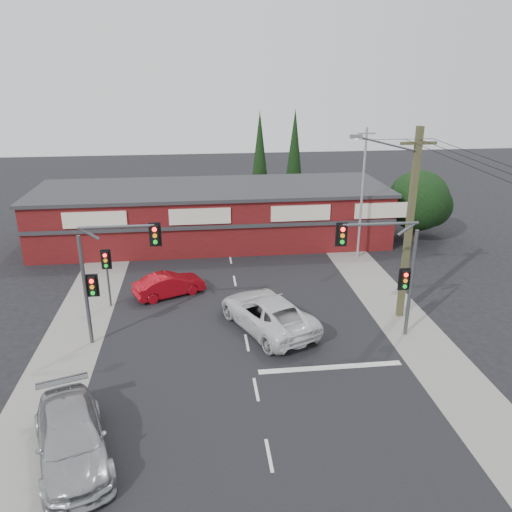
{
  "coord_description": "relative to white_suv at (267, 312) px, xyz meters",
  "views": [
    {
      "loc": [
        -2.06,
        -20.09,
        12.49
      ],
      "look_at": [
        0.68,
        3.0,
        3.78
      ],
      "focal_mm": 35.0,
      "sensor_mm": 36.0,
      "label": 1
    }
  ],
  "objects": [
    {
      "name": "red_sedan",
      "position": [
        -5.18,
        4.58,
        -0.19
      ],
      "size": [
        4.34,
        2.98,
        1.36
      ],
      "primitive_type": "imported",
      "rotation": [
        0.0,
        0.0,
        1.99
      ],
      "color": "maroon",
      "rests_on": "ground"
    },
    {
      "name": "white_suv",
      "position": [
        0.0,
        0.0,
        0.0
      ],
      "size": [
        5.16,
        6.9,
        1.74
      ],
      "primitive_type": "imported",
      "rotation": [
        0.0,
        0.0,
        3.56
      ],
      "color": "silver",
      "rests_on": "ground"
    },
    {
      "name": "stop_line",
      "position": [
        2.29,
        -3.99,
        -0.86
      ],
      "size": [
        6.5,
        0.35,
        0.01
      ],
      "primitive_type": "cube",
      "color": "silver",
      "rests_on": "ground"
    },
    {
      "name": "road_strip",
      "position": [
        -1.21,
        2.51,
        -0.87
      ],
      "size": [
        14.0,
        70.0,
        0.01
      ],
      "primitive_type": "cube",
      "color": "black",
      "rests_on": "ground"
    },
    {
      "name": "conifer_far",
      "position": [
        5.79,
        23.51,
        4.61
      ],
      "size": [
        1.8,
        1.8,
        9.25
      ],
      "color": "#2D2116",
      "rests_on": "ground"
    },
    {
      "name": "steel_pole",
      "position": [
        7.79,
        9.51,
        3.83
      ],
      "size": [
        1.2,
        0.16,
        9.0
      ],
      "color": "gray",
      "rests_on": "ground"
    },
    {
      "name": "conifer_near",
      "position": [
        2.29,
        21.51,
        4.61
      ],
      "size": [
        1.8,
        1.8,
        9.25
      ],
      "color": "#2D2116",
      "rests_on": "ground"
    },
    {
      "name": "traffic_mast_left",
      "position": [
        -7.63,
        -0.49,
        3.06
      ],
      "size": [
        3.77,
        0.27,
        5.97
      ],
      "color": "#47494C",
      "rests_on": "ground"
    },
    {
      "name": "traffic_mast_right",
      "position": [
        5.65,
        -1.49,
        3.08
      ],
      "size": [
        3.96,
        0.27,
        5.97
      ],
      "color": "#47494C",
      "rests_on": "ground"
    },
    {
      "name": "verge_right",
      "position": [
        7.29,
        2.51,
        -0.86
      ],
      "size": [
        3.0,
        70.0,
        0.02
      ],
      "primitive_type": "cube",
      "color": "gray",
      "rests_on": "ground"
    },
    {
      "name": "tree_cluster",
      "position": [
        13.48,
        12.95,
        2.03
      ],
      "size": [
        5.9,
        5.1,
        5.5
      ],
      "color": "#2D2116",
      "rests_on": "ground"
    },
    {
      "name": "silver_suv",
      "position": [
        -7.87,
        -8.32,
        -0.07
      ],
      "size": [
        3.82,
        5.92,
        1.6
      ],
      "primitive_type": "imported",
      "rotation": [
        0.0,
        0.0,
        0.31
      ],
      "color": "#A2A5A7",
      "rests_on": "ground"
    },
    {
      "name": "power_lines",
      "position": [
        7.27,
        -4.96,
        8.17
      ],
      "size": [
        2.01,
        29.0,
        1.22
      ],
      "color": "black",
      "rests_on": "ground"
    },
    {
      "name": "verge_left",
      "position": [
        -9.71,
        2.51,
        -0.86
      ],
      "size": [
        3.0,
        70.0,
        0.02
      ],
      "primitive_type": "cube",
      "color": "gray",
      "rests_on": "ground"
    },
    {
      "name": "utility_pole",
      "position": [
        7.16,
        0.5,
        4.53
      ],
      "size": [
        4.38,
        0.59,
        10.0
      ],
      "color": "#4C4A2B",
      "rests_on": "ground"
    },
    {
      "name": "lane_dashes",
      "position": [
        -1.21,
        4.32,
        -0.86
      ],
      "size": [
        0.12,
        51.23,
        0.01
      ],
      "color": "silver",
      "rests_on": "ground"
    },
    {
      "name": "shop_building",
      "position": [
        -2.2,
        14.49,
        1.26
      ],
      "size": [
        27.3,
        8.4,
        4.22
      ],
      "color": "#501011",
      "rests_on": "ground"
    },
    {
      "name": "pedestal_signal",
      "position": [
        -8.41,
        3.51,
        1.54
      ],
      "size": [
        0.55,
        0.27,
        3.38
      ],
      "color": "#47494C",
      "rests_on": "ground"
    },
    {
      "name": "ground",
      "position": [
        -1.21,
        -2.49,
        -0.87
      ],
      "size": [
        120.0,
        120.0,
        0.0
      ],
      "primitive_type": "plane",
      "color": "black",
      "rests_on": "ground"
    }
  ]
}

